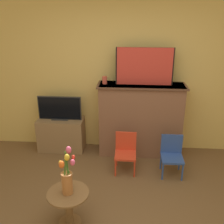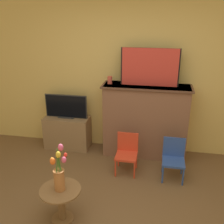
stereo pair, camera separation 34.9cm
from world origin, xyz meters
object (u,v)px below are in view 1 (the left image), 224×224
at_px(painting, 145,66).
at_px(tv_monitor, 60,109).
at_px(chair_blue, 172,153).
at_px(chair_red, 126,150).
at_px(vase_tulips, 67,177).

bearing_deg(painting, tv_monitor, 179.93).
bearing_deg(tv_monitor, chair_blue, -18.19).
xyz_separation_m(tv_monitor, chair_red, (1.12, -0.56, -0.43)).
distance_m(painting, chair_blue, 1.37).
height_order(tv_monitor, chair_red, tv_monitor).
height_order(chair_red, chair_blue, same).
bearing_deg(chair_red, chair_blue, -3.08).
height_order(chair_blue, vase_tulips, vase_tulips).
distance_m(painting, vase_tulips, 2.08).
distance_m(tv_monitor, vase_tulips, 1.79).
bearing_deg(chair_red, painting, 65.67).
xyz_separation_m(chair_red, chair_blue, (0.68, -0.04, 0.00)).
distance_m(tv_monitor, chair_red, 1.33).
distance_m(painting, chair_red, 1.31).
bearing_deg(chair_blue, vase_tulips, -138.77).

